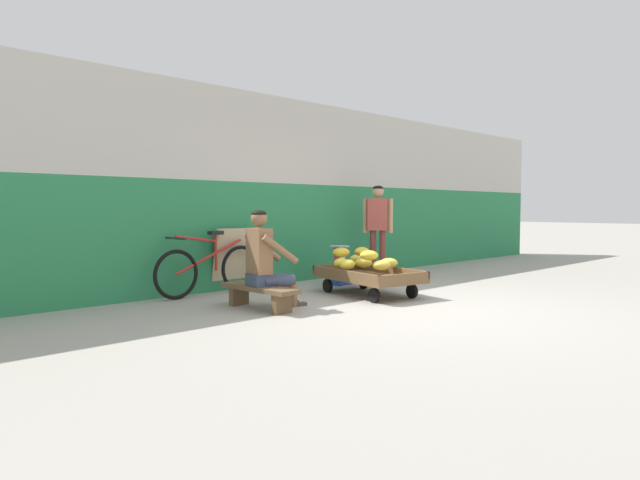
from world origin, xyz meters
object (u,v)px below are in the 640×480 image
at_px(vendor_seated, 266,260).
at_px(bicycle_near_left, 210,269).
at_px(weighing_scale, 340,255).
at_px(customer_adult, 378,221).
at_px(banana_cart, 368,277).
at_px(sign_board, 235,259).
at_px(low_bench, 259,292).
at_px(plastic_crate, 340,275).

height_order(vendor_seated, bicycle_near_left, vendor_seated).
relative_size(weighing_scale, customer_adult, 0.20).
xyz_separation_m(banana_cart, weighing_scale, (0.46, 0.98, 0.21)).
xyz_separation_m(banana_cart, vendor_seated, (-1.58, 0.17, 0.33)).
relative_size(bicycle_near_left, customer_adult, 1.09).
xyz_separation_m(bicycle_near_left, sign_board, (0.51, 0.15, 0.09)).
distance_m(banana_cart, low_bench, 1.68).
bearing_deg(low_bench, banana_cart, -6.40).
relative_size(banana_cart, vendor_seated, 1.37).
bearing_deg(plastic_crate, bicycle_near_left, 166.53).
height_order(plastic_crate, weighing_scale, weighing_scale).
relative_size(banana_cart, plastic_crate, 4.34).
height_order(banana_cart, weighing_scale, weighing_scale).
relative_size(plastic_crate, weighing_scale, 1.20).
height_order(low_bench, vendor_seated, vendor_seated).
height_order(vendor_seated, plastic_crate, vendor_seated).
relative_size(weighing_scale, sign_board, 0.34).
bearing_deg(low_bench, bicycle_near_left, 84.02).
relative_size(plastic_crate, customer_adult, 0.24).
xyz_separation_m(weighing_scale, sign_board, (-1.48, 0.63, -0.01)).
bearing_deg(sign_board, bicycle_near_left, -163.24).
height_order(vendor_seated, weighing_scale, vendor_seated).
bearing_deg(customer_adult, banana_cart, -143.57).
bearing_deg(customer_adult, low_bench, -164.91).
bearing_deg(plastic_crate, customer_adult, 1.27).
bearing_deg(bicycle_near_left, customer_adult, -8.97).
distance_m(bicycle_near_left, customer_adult, 3.00).
height_order(sign_board, customer_adult, customer_adult).
xyz_separation_m(banana_cart, plastic_crate, (0.46, 0.99, -0.09)).
bearing_deg(weighing_scale, low_bench, -159.48).
distance_m(vendor_seated, weighing_scale, 2.20).
bearing_deg(vendor_seated, banana_cart, -6.29).
bearing_deg(low_bench, sign_board, 65.64).
bearing_deg(customer_adult, weighing_scale, -178.66).
bearing_deg(plastic_crate, low_bench, -159.45).
bearing_deg(weighing_scale, plastic_crate, 90.00).
xyz_separation_m(weighing_scale, customer_adult, (0.90, 0.02, 0.50)).
xyz_separation_m(low_bench, bicycle_near_left, (0.13, 1.28, 0.15)).
bearing_deg(weighing_scale, vendor_seated, -158.37).
bearing_deg(low_bench, customer_adult, 15.09).
xyz_separation_m(vendor_seated, plastic_crate, (2.04, 0.81, -0.42)).
xyz_separation_m(plastic_crate, weighing_scale, (0.00, -0.00, 0.30)).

